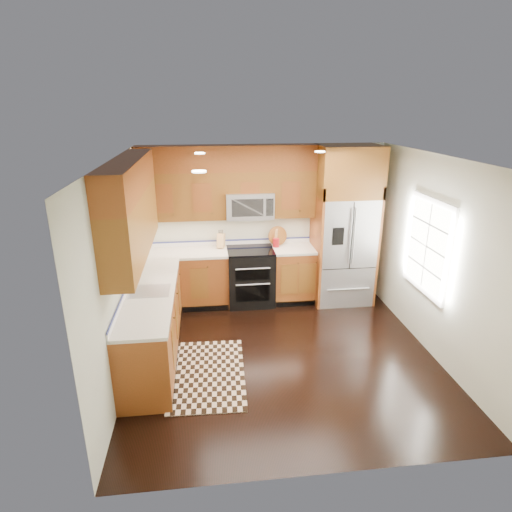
{
  "coord_description": "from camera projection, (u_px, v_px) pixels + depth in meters",
  "views": [
    {
      "loc": [
        -0.95,
        -4.91,
        3.19
      ],
      "look_at": [
        -0.29,
        0.6,
        1.21
      ],
      "focal_mm": 30.0,
      "sensor_mm": 36.0,
      "label": 1
    }
  ],
  "objects": [
    {
      "name": "sink_faucet",
      "position": [
        147.0,
        287.0,
        5.46
      ],
      "size": [
        0.54,
        0.44,
        0.37
      ],
      "color": "#B2B2B7",
      "rests_on": "countertop"
    },
    {
      "name": "refrigerator",
      "position": [
        345.0,
        226.0,
        7.01
      ],
      "size": [
        0.98,
        0.75,
        2.6
      ],
      "color": "#B2B2B7",
      "rests_on": "ground"
    },
    {
      "name": "range",
      "position": [
        251.0,
        277.0,
        7.15
      ],
      "size": [
        0.76,
        0.67,
        0.95
      ],
      "color": "black",
      "rests_on": "ground"
    },
    {
      "name": "utensil_crock",
      "position": [
        276.0,
        241.0,
        7.11
      ],
      "size": [
        0.12,
        0.12,
        0.31
      ],
      "color": "maroon",
      "rests_on": "countertop"
    },
    {
      "name": "wall_left",
      "position": [
        120.0,
        272.0,
        5.11
      ],
      "size": [
        0.02,
        4.0,
        2.6
      ],
      "primitive_type": "cube",
      "color": "#AEB4A2",
      "rests_on": "ground"
    },
    {
      "name": "countertop",
      "position": [
        199.0,
        268.0,
        6.29
      ],
      "size": [
        2.86,
        3.01,
        0.04
      ],
      "color": "white",
      "rests_on": "base_cabinets"
    },
    {
      "name": "upper_cabinets",
      "position": [
        191.0,
        192.0,
        5.98
      ],
      "size": [
        2.85,
        3.0,
        1.15
      ],
      "color": "brown",
      "rests_on": "ground"
    },
    {
      "name": "wall_back",
      "position": [
        263.0,
        223.0,
        7.21
      ],
      "size": [
        4.0,
        0.02,
        2.6
      ],
      "primitive_type": "cube",
      "color": "#AEB4A2",
      "rests_on": "ground"
    },
    {
      "name": "wall_right",
      "position": [
        436.0,
        258.0,
        5.56
      ],
      "size": [
        0.02,
        4.0,
        2.6
      ],
      "primitive_type": "cube",
      "color": "#AEB4A2",
      "rests_on": "ground"
    },
    {
      "name": "microwave",
      "position": [
        249.0,
        205.0,
        6.87
      ],
      "size": [
        0.76,
        0.4,
        0.42
      ],
      "color": "#B2B2B7",
      "rests_on": "ground"
    },
    {
      "name": "knife_block",
      "position": [
        221.0,
        240.0,
        7.07
      ],
      "size": [
        0.15,
        0.18,
        0.3
      ],
      "color": "tan",
      "rests_on": "countertop"
    },
    {
      "name": "rug",
      "position": [
        208.0,
        373.0,
        5.36
      ],
      "size": [
        0.96,
        1.54,
        0.01
      ],
      "primitive_type": "cube",
      "rotation": [
        0.0,
        0.0,
        -0.04
      ],
      "color": "black",
      "rests_on": "ground"
    },
    {
      "name": "cutting_board",
      "position": [
        277.0,
        244.0,
        7.23
      ],
      "size": [
        0.4,
        0.4,
        0.02
      ],
      "primitive_type": "cylinder",
      "rotation": [
        0.0,
        0.0,
        0.26
      ],
      "color": "brown",
      "rests_on": "countertop"
    },
    {
      "name": "ground",
      "position": [
        282.0,
        355.0,
        5.77
      ],
      "size": [
        4.0,
        4.0,
        0.0
      ],
      "primitive_type": "plane",
      "color": "black",
      "rests_on": "ground"
    },
    {
      "name": "window",
      "position": [
        428.0,
        246.0,
        5.71
      ],
      "size": [
        0.04,
        1.1,
        1.3
      ],
      "color": "white",
      "rests_on": "ground"
    },
    {
      "name": "base_cabinets",
      "position": [
        190.0,
        300.0,
        6.32
      ],
      "size": [
        2.85,
        3.0,
        0.9
      ],
      "color": "#923E1C",
      "rests_on": "ground"
    }
  ]
}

